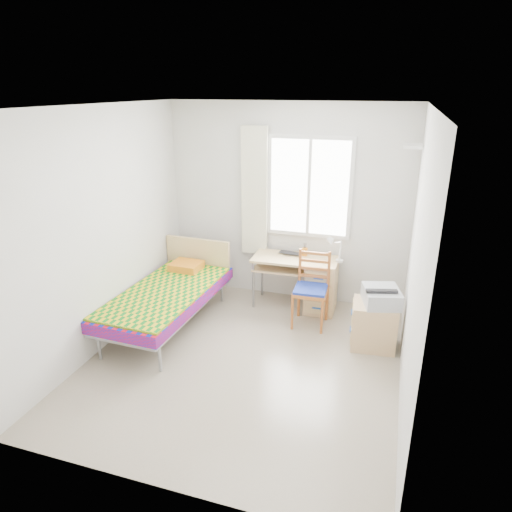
{
  "coord_description": "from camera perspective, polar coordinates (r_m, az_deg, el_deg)",
  "views": [
    {
      "loc": [
        1.39,
        -3.96,
        2.76
      ],
      "look_at": [
        -0.04,
        0.55,
        1.0
      ],
      "focal_mm": 32.0,
      "sensor_mm": 36.0,
      "label": 1
    }
  ],
  "objects": [
    {
      "name": "printer",
      "position": [
        5.17,
        15.41,
        -4.84
      ],
      "size": [
        0.47,
        0.51,
        0.19
      ],
      "rotation": [
        0.0,
        0.0,
        0.26
      ],
      "color": "#ADB0B5",
      "rests_on": "cabinet"
    },
    {
      "name": "floating_shelf",
      "position": [
        5.39,
        19.04,
        12.87
      ],
      "size": [
        0.2,
        0.32,
        0.03
      ],
      "primitive_type": "cube",
      "color": "white",
      "rests_on": "wall_right"
    },
    {
      "name": "curtain",
      "position": [
        6.06,
        -0.2,
        7.97
      ],
      "size": [
        0.35,
        0.05,
        1.7
      ],
      "primitive_type": "cube",
      "color": "white",
      "rests_on": "wall_back"
    },
    {
      "name": "wall_right",
      "position": [
        4.23,
        19.33,
        -0.99
      ],
      "size": [
        0.0,
        3.5,
        3.5
      ],
      "primitive_type": "plane",
      "rotation": [
        1.57,
        0.0,
        -1.57
      ],
      "color": "silver",
      "rests_on": "ground"
    },
    {
      "name": "cabinet",
      "position": [
        5.32,
        14.49,
        -8.31
      ],
      "size": [
        0.52,
        0.47,
        0.52
      ],
      "rotation": [
        0.0,
        0.0,
        0.09
      ],
      "color": "tan",
      "rests_on": "floor"
    },
    {
      "name": "task_lamp",
      "position": [
        5.68,
        9.76,
        1.1
      ],
      "size": [
        0.21,
        0.31,
        0.37
      ],
      "rotation": [
        0.0,
        0.0,
        0.13
      ],
      "color": "white",
      "rests_on": "desk"
    },
    {
      "name": "pen_cup",
      "position": [
        5.99,
        6.09,
        0.53
      ],
      "size": [
        0.09,
        0.09,
        0.1
      ],
      "primitive_type": "cylinder",
      "rotation": [
        0.0,
        0.0,
        -0.21
      ],
      "color": "orange",
      "rests_on": "desk"
    },
    {
      "name": "wall_left",
      "position": [
        5.17,
        -18.67,
        2.94
      ],
      "size": [
        0.0,
        3.5,
        3.5
      ],
      "primitive_type": "plane",
      "rotation": [
        1.57,
        0.0,
        1.57
      ],
      "color": "silver",
      "rests_on": "ground"
    },
    {
      "name": "ceiling",
      "position": [
        4.2,
        -1.83,
        18.24
      ],
      "size": [
        3.5,
        3.5,
        0.0
      ],
      "primitive_type": "plane",
      "rotation": [
        3.14,
        0.0,
        0.0
      ],
      "color": "white",
      "rests_on": "wall_back"
    },
    {
      "name": "desk",
      "position": [
        5.97,
        7.48,
        -3.31
      ],
      "size": [
        1.1,
        0.53,
        0.68
      ],
      "rotation": [
        0.0,
        0.0,
        0.03
      ],
      "color": "tan",
      "rests_on": "floor"
    },
    {
      "name": "chair",
      "position": [
        5.55,
        7.04,
        -3.57
      ],
      "size": [
        0.41,
        0.41,
        0.92
      ],
      "rotation": [
        0.0,
        0.0,
        0.05
      ],
      "color": "#93421C",
      "rests_on": "floor"
    },
    {
      "name": "floor",
      "position": [
        5.02,
        -1.49,
        -12.91
      ],
      "size": [
        3.5,
        3.5,
        0.0
      ],
      "primitive_type": "plane",
      "color": "#BCAD93",
      "rests_on": "ground"
    },
    {
      "name": "window",
      "position": [
        5.91,
        6.67,
        8.5
      ],
      "size": [
        1.1,
        0.04,
        1.3
      ],
      "color": "white",
      "rests_on": "wall_back"
    },
    {
      "name": "book",
      "position": [
        6.0,
        3.44,
        -0.78
      ],
      "size": [
        0.21,
        0.23,
        0.01
      ],
      "primitive_type": "imported",
      "rotation": [
        0.0,
        0.0,
        0.49
      ],
      "color": "gray",
      "rests_on": "desk"
    },
    {
      "name": "wall_back",
      "position": [
        6.05,
        3.82,
        6.44
      ],
      "size": [
        3.2,
        0.0,
        3.2
      ],
      "primitive_type": "plane",
      "rotation": [
        1.57,
        0.0,
        0.0
      ],
      "color": "silver",
      "rests_on": "ground"
    },
    {
      "name": "laptop",
      "position": [
        5.99,
        4.15,
        0.2
      ],
      "size": [
        0.32,
        0.23,
        0.02
      ],
      "primitive_type": "imported",
      "rotation": [
        0.0,
        0.0,
        -0.13
      ],
      "color": "black",
      "rests_on": "desk"
    },
    {
      "name": "bed",
      "position": [
        5.62,
        -10.81,
        -4.68
      ],
      "size": [
        0.98,
        1.98,
        0.84
      ],
      "rotation": [
        0.0,
        0.0,
        -0.04
      ],
      "color": "gray",
      "rests_on": "floor"
    }
  ]
}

